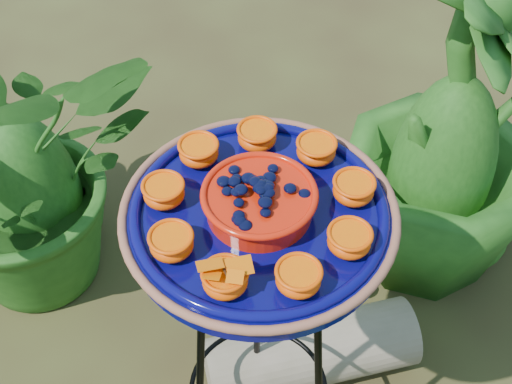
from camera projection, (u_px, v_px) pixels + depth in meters
tripod_stand at (259, 335)px, 1.44m from camera, size 0.34×0.35×0.87m
feeder_dish at (259, 212)px, 1.16m from camera, size 0.48×0.48×0.10m
driftwood_log at (311, 352)px, 1.91m from camera, size 0.59×0.35×0.19m
shrub_back_left at (21, 167)px, 1.92m from camera, size 0.99×0.97×0.83m
shrub_back_right at (451, 131)px, 1.89m from camera, size 0.70×0.70×1.01m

